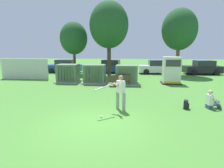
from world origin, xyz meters
TOP-DOWN VIEW (x-y plane):
  - ground_plane at (0.00, 0.00)m, footprint 96.00×96.00m
  - fence_panel at (-9.01, 10.50)m, footprint 4.80×0.12m
  - transformer_west at (-4.14, 9.20)m, footprint 2.10×1.70m
  - transformer_mid_west at (-1.70, 9.06)m, footprint 2.10×1.70m
  - transformer_mid_east at (1.09, 8.79)m, footprint 2.10×1.70m
  - generator_enclosure at (4.90, 9.49)m, footprint 1.60×1.40m
  - park_bench at (0.56, 7.92)m, footprint 1.84×0.74m
  - batter at (0.94, 1.88)m, footprint 1.35×1.29m
  - sports_ball at (0.19, 0.78)m, footprint 0.09×0.09m
  - seated_spectator at (5.55, 2.63)m, footprint 0.76×0.60m
  - backpack at (4.26, 2.46)m, footprint 0.33×0.37m
  - tree_left at (-5.27, 14.96)m, footprint 3.17×3.17m
  - tree_center_left at (-0.98, 13.68)m, footprint 4.15×4.15m
  - tree_center_right at (6.68, 15.21)m, footprint 3.85×3.85m
  - parked_car_leftmost at (-6.90, 15.85)m, footprint 4.22×1.97m
  - parked_car_left_of_center at (-1.17, 16.31)m, footprint 4.36×2.25m
  - parked_car_right_of_center at (4.52, 16.06)m, footprint 4.27×2.07m
  - parked_car_rightmost at (9.83, 16.10)m, footprint 4.36×2.26m

SIDE VIEW (x-z plane):
  - ground_plane at x=0.00m, z-range 0.00..0.00m
  - sports_ball at x=0.19m, z-range 0.00..0.09m
  - backpack at x=4.26m, z-range -0.01..0.43m
  - seated_spectator at x=5.55m, z-range -0.11..0.86m
  - park_bench at x=0.56m, z-range 0.08..0.99m
  - parked_car_leftmost at x=-6.90m, z-range -0.06..1.56m
  - parked_car_left_of_center at x=-1.17m, z-range -0.06..1.56m
  - parked_car_right_of_center at x=4.52m, z-range -0.06..1.56m
  - parked_car_rightmost at x=9.83m, z-range -0.06..1.56m
  - transformer_west at x=-4.14m, z-range -0.02..1.60m
  - transformer_mid_west at x=-1.70m, z-range -0.02..1.60m
  - transformer_mid_east at x=1.09m, z-range -0.02..1.60m
  - batter at x=0.94m, z-range 0.11..1.85m
  - fence_panel at x=-9.01m, z-range 0.00..2.00m
  - generator_enclosure at x=4.90m, z-range -0.01..2.29m
  - tree_left at x=-5.27m, z-range 1.13..7.18m
  - tree_center_right at x=6.68m, z-range 1.37..8.73m
  - tree_center_left at x=-0.98m, z-range 1.47..9.40m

